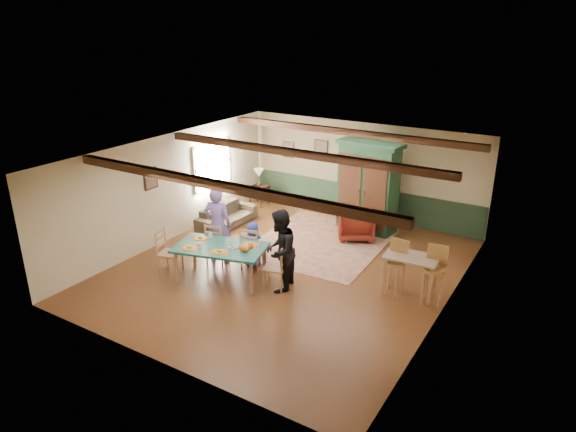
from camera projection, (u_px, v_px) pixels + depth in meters
The scene contains 35 objects.
floor at pixel (288, 269), 11.67m from camera, with size 8.00×8.00×0.00m, color #4C2815.
wall_back at pixel (362, 170), 14.38m from camera, with size 7.00×0.02×2.70m, color beige.
wall_left at pixel (169, 188), 12.89m from camera, with size 0.02×8.00×2.70m, color beige.
wall_right at pixel (449, 248), 9.48m from camera, with size 0.02×8.00×2.70m, color beige.
ceiling at pixel (288, 153), 10.70m from camera, with size 7.00×8.00×0.02m, color silver.
wainscot_back at pixel (360, 201), 14.68m from camera, with size 6.95×0.03×0.90m, color #203B27.
ceiling_beam_front at pixel (219, 185), 8.90m from camera, with size 6.95×0.16×0.16m, color black.
ceiling_beam_mid at pixel (297, 153), 11.05m from camera, with size 6.95×0.16×0.16m, color black.
ceiling_beam_back at pixel (349, 132), 13.13m from camera, with size 6.95×0.16×0.16m, color black.
window_left at pixel (213, 165), 14.16m from camera, with size 0.06×1.60×1.30m, color white, non-canonical shape.
picture_left_wall at pixel (151, 179), 12.25m from camera, with size 0.04×0.42×0.52m, color gray, non-canonical shape.
picture_back_a at pixel (321, 149), 14.82m from camera, with size 0.45×0.04×0.55m, color gray, non-canonical shape.
picture_back_b at pixel (288, 150), 15.41m from camera, with size 0.38×0.04×0.48m, color gray, non-canonical shape.
dining_table at pixel (221, 264), 11.02m from camera, with size 1.91×1.06×0.80m, color #1B554F, non-canonical shape.
dining_chair_far_left at pixel (217, 243), 11.78m from camera, with size 0.45×0.47×1.01m, color #A27351, non-canonical shape.
dining_chair_far_right at pixel (252, 247), 11.56m from camera, with size 0.45×0.47×1.01m, color #A27351, non-canonical shape.
dining_chair_end_left at pixel (170, 252), 11.31m from camera, with size 0.45×0.47×1.01m, color #A27351, non-canonical shape.
dining_chair_end_right at pixel (275, 266), 10.66m from camera, with size 0.45×0.47×1.01m, color #A27351, non-canonical shape.
person_man at pixel (218, 225), 11.71m from camera, with size 0.67×0.44×1.83m, color #7661A7.
person_woman at pixel (280, 251), 10.50m from camera, with size 0.85×0.66×1.75m, color black.
person_child at pixel (253, 245), 11.62m from camera, with size 0.52×0.34×1.07m, color #27379D.
cat at pixel (244, 248), 10.60m from camera, with size 0.38×0.15×0.19m, color #BA5A20, non-canonical shape.
place_setting_near_left at pixel (189, 246), 10.78m from camera, with size 0.42×0.32×0.11m, color orange, non-canonical shape.
place_setting_near_center at pixel (220, 250), 10.60m from camera, with size 0.42×0.32×0.11m, color orange, non-canonical shape.
place_setting_far_left at pixel (200, 236), 11.26m from camera, with size 0.42×0.32×0.11m, color orange, non-canonical shape.
place_setting_far_right at pixel (250, 243), 10.94m from camera, with size 0.42×0.32×0.11m, color orange, non-canonical shape.
area_rug at pixel (321, 242), 13.07m from camera, with size 3.05×3.62×0.01m, color tan.
armoire at pixel (368, 187), 13.45m from camera, with size 1.70×0.68×2.40m, color #143420.
armchair at pixel (356, 223), 13.19m from camera, with size 0.89×0.92×0.83m, color #501310.
sofa at pixel (227, 215), 14.08m from camera, with size 1.89×0.74×0.55m, color #3A3124.
end_table at pixel (259, 196), 15.60m from camera, with size 0.49×0.49×0.60m, color black, non-canonical shape.
table_lamp at pixel (259, 178), 15.39m from camera, with size 0.30×0.30×0.55m, color beige, non-canonical shape.
counter_table at pixel (410, 276), 10.40m from camera, with size 1.06×0.62×0.88m, color #BEAB94, non-canonical shape.
bar_stool_left at pixel (394, 268), 10.41m from camera, with size 0.41×0.45×1.16m, color #AC7C42, non-canonical shape.
bar_stool_right at pixel (434, 276), 10.04m from camera, with size 0.43×0.47×1.21m, color #AC7C42, non-canonical shape.
Camera 1 is at (5.46, -8.93, 5.29)m, focal length 32.00 mm.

